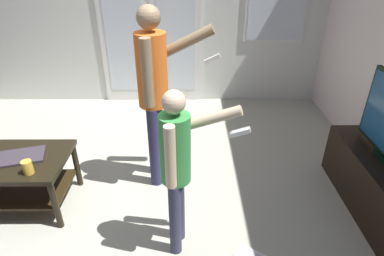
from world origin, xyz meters
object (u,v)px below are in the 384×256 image
(person_adult, at_px, (155,85))
(laptop_closed, at_px, (21,157))
(coffee_table, at_px, (5,172))
(person_child, at_px, (177,162))
(cup_near_edge, at_px, (27,167))
(tv_stand, at_px, (380,189))

(person_adult, height_order, laptop_closed, person_adult)
(coffee_table, xyz_separation_m, person_child, (1.45, -0.44, 0.41))
(person_child, xyz_separation_m, cup_near_edge, (-1.14, 0.25, -0.22))
(coffee_table, distance_m, cup_near_edge, 0.41)
(tv_stand, distance_m, person_adult, 2.06)
(person_adult, xyz_separation_m, laptop_closed, (-1.08, -0.36, -0.48))
(person_child, xyz_separation_m, laptop_closed, (-1.30, 0.46, -0.27))
(tv_stand, height_order, person_adult, person_adult)
(cup_near_edge, bearing_deg, coffee_table, 148.62)
(coffee_table, xyz_separation_m, tv_stand, (3.10, -0.10, -0.11))
(coffee_table, xyz_separation_m, person_adult, (1.24, 0.37, 0.62))
(coffee_table, relative_size, person_child, 0.83)
(coffee_table, height_order, laptop_closed, laptop_closed)
(tv_stand, relative_size, person_adult, 0.81)
(tv_stand, bearing_deg, coffee_table, 178.15)
(laptop_closed, xyz_separation_m, cup_near_edge, (0.16, -0.21, 0.05))
(person_adult, relative_size, laptop_closed, 4.50)
(coffee_table, xyz_separation_m, cup_near_edge, (0.32, -0.19, 0.18))
(tv_stand, height_order, cup_near_edge, cup_near_edge)
(tv_stand, bearing_deg, laptop_closed, 177.72)
(person_adult, bearing_deg, person_child, -75.19)
(person_adult, relative_size, cup_near_edge, 14.75)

